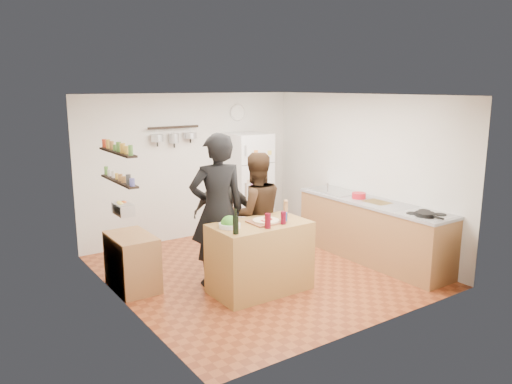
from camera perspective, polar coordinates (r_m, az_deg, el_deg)
room_shell at (r=7.27m, az=-1.28°, el=1.16°), size 4.20×4.20×4.20m
prep_island at (r=6.49m, az=0.44°, el=-7.45°), size 1.25×0.72×0.91m
pizza_board at (r=6.38m, az=1.14°, el=-3.43°), size 0.42×0.34×0.02m
pizza at (r=6.38m, az=1.14°, el=-3.26°), size 0.34×0.34×0.02m
salad_bowl at (r=6.17m, az=-3.03°, el=-3.83°), size 0.27×0.27×0.05m
wine_bottle at (r=5.89m, az=-2.33°, el=-3.80°), size 0.07×0.07×0.21m
wine_glass_near at (r=6.12m, az=1.35°, el=-3.32°), size 0.08×0.08×0.19m
wine_glass_far at (r=6.30m, az=3.13°, el=-2.96°), size 0.07×0.07×0.16m
pepper_mill at (r=6.63m, az=3.40°, el=-2.09°), size 0.06×0.06×0.19m
salt_canister at (r=6.42m, az=3.27°, el=-2.89°), size 0.07×0.07×0.12m
person_left at (r=6.56m, az=-4.44°, el=-2.11°), size 0.83×0.64×2.04m
person_center at (r=6.97m, az=-0.07°, el=-2.53°), size 0.98×0.85×1.73m
person_back at (r=7.33m, az=-3.68°, el=-2.66°), size 0.94×0.84×1.53m
counter_run at (r=7.84m, az=13.09°, el=-4.36°), size 0.63×2.63×0.90m
stove_top at (r=7.14m, az=18.87°, el=-2.49°), size 0.60×0.62×0.02m
skillet at (r=7.02m, az=18.74°, el=-2.43°), size 0.26×0.26×0.05m
sink at (r=8.30m, az=8.95°, el=0.04°), size 0.50×0.80×0.03m
cutting_board at (r=7.67m, az=13.67°, el=-1.19°), size 0.30×0.40×0.02m
red_bowl at (r=7.84m, az=11.67°, el=-0.40°), size 0.21×0.21×0.09m
fridge at (r=8.96m, az=-0.93°, el=0.98°), size 0.70×0.68×1.80m
wall_clock at (r=9.09m, az=-2.12°, el=9.07°), size 0.30×0.03×0.30m
spice_shelf_lower at (r=6.22m, az=-15.39°, el=1.21°), size 0.12×1.00×0.02m
spice_shelf_upper at (r=6.17m, az=-15.57°, el=4.40°), size 0.12×1.00×0.02m
produce_basket at (r=6.30m, az=-14.95°, el=-1.88°), size 0.18×0.35×0.14m
side_table at (r=6.78m, az=-13.97°, el=-7.76°), size 0.50×0.80×0.73m
pot_rack at (r=8.41m, az=-9.39°, el=7.31°), size 0.90×0.04×0.04m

